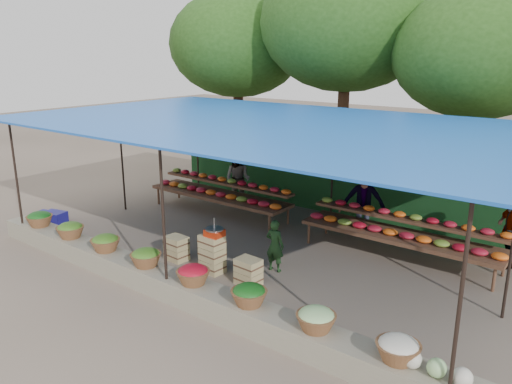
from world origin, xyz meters
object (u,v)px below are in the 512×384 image
Objects in this scene: crate_counter at (211,257)px; weighing_scale at (215,232)px; blue_crate_front at (55,218)px; blue_crate_back at (45,216)px; vendor_seated at (275,246)px.

weighing_scale is (0.11, -0.00, 0.55)m from crate_counter.
weighing_scale is 5.19m from blue_crate_front.
blue_crate_front is (-5.14, -0.30, -0.70)m from weighing_scale.
blue_crate_front reaches higher than blue_crate_back.
blue_crate_front is at bearing -176.60° from weighing_scale.
weighing_scale is 1.22m from vendor_seated.
vendor_seated reaches higher than crate_counter.
weighing_scale is at bearing -0.00° from crate_counter.
blue_crate_front is (-5.99, -1.11, -0.37)m from vendor_seated.
crate_counter is 5.04m from blue_crate_front.
weighing_scale reaches higher than vendor_seated.
crate_counter is 6.36× the size of weighing_scale.
vendor_seated is (0.85, 0.80, -0.33)m from weighing_scale.
blue_crate_front is (-5.03, -0.30, -0.15)m from crate_counter.
blue_crate_back is at bearing 4.67° from vendor_seated.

